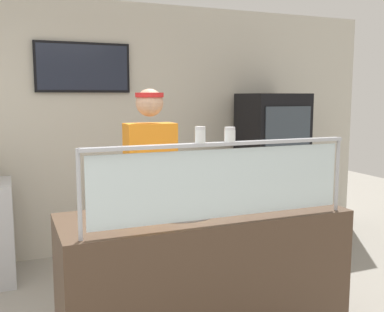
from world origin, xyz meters
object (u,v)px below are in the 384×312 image
object	(u,v)px
pizza_server	(176,208)
worker_figure	(151,187)
pizza_tray	(179,210)
drink_fridge	(271,169)
parmesan_shaker	(200,136)
pepper_flake_shaker	(230,135)

from	to	relation	value
pizza_server	worker_figure	world-z (taller)	worker_figure
pizza_tray	drink_fridge	xyz separation A→B (m)	(1.80, 1.73, -0.10)
pizza_server	drink_fridge	distance (m)	2.53
parmesan_shaker	worker_figure	xyz separation A→B (m)	(-0.01, 0.93, -0.47)
parmesan_shaker	pepper_flake_shaker	world-z (taller)	parmesan_shaker
pizza_tray	worker_figure	xyz separation A→B (m)	(-0.00, 0.60, 0.04)
pizza_tray	pizza_server	bearing A→B (deg)	-143.84
pizza_server	worker_figure	xyz separation A→B (m)	(0.02, 0.62, 0.02)
parmesan_shaker	drink_fridge	size ratio (longest dim) A/B	0.05
drink_fridge	pizza_tray	bearing A→B (deg)	-136.13
pizza_tray	pepper_flake_shaker	world-z (taller)	pepper_flake_shaker
pizza_tray	drink_fridge	world-z (taller)	drink_fridge
parmesan_shaker	pepper_flake_shaker	distance (m)	0.19
parmesan_shaker	pepper_flake_shaker	bearing A→B (deg)	0.00
pizza_server	pepper_flake_shaker	size ratio (longest dim) A/B	3.22
pizza_server	pepper_flake_shaker	xyz separation A→B (m)	(0.22, -0.31, 0.49)
pepper_flake_shaker	drink_fridge	bearing A→B (deg)	52.11
drink_fridge	parmesan_shaker	bearing A→B (deg)	-131.02
pizza_server	drink_fridge	xyz separation A→B (m)	(1.82, 1.75, -0.12)
pepper_flake_shaker	worker_figure	distance (m)	1.06
pizza_tray	pizza_server	world-z (taller)	pizza_server
pizza_tray	parmesan_shaker	xyz separation A→B (m)	(0.00, -0.33, 0.51)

